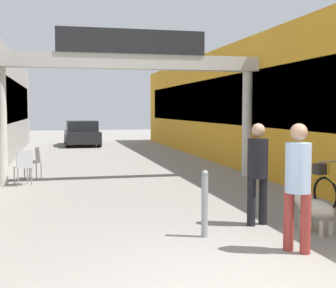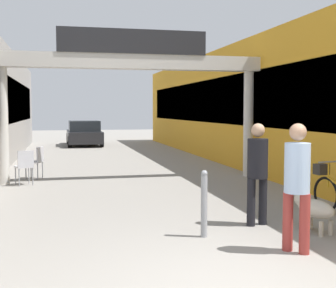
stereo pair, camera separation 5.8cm
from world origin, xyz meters
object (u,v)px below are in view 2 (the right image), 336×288
Objects in this scene: pedestrian_with_dog at (297,179)px; cafe_chair_aluminium_farther at (37,159)px; parked_car_black at (84,133)px; pedestrian_companion at (257,167)px; dog_on_leash at (313,208)px; cafe_chair_aluminium_nearer at (25,164)px; bollard_post_metal at (204,203)px.

pedestrian_with_dog reaches higher than cafe_chair_aluminium_farther.
pedestrian_with_dog is 0.43× the size of parked_car_black.
pedestrian_companion is 1.91× the size of cafe_chair_aluminium_farther.
cafe_chair_aluminium_farther is at bearing 115.90° from pedestrian_with_dog.
cafe_chair_aluminium_farther is (-4.54, 6.82, 0.16)m from dog_on_leash.
cafe_chair_aluminium_nearer is at bearing -102.04° from cafe_chair_aluminium_farther.
pedestrian_companion is at bearing -51.40° from cafe_chair_aluminium_nearer.
pedestrian_with_dog is 1.51m from pedestrian_companion.
bollard_post_metal is 7.28m from cafe_chair_aluminium_farther.
bollard_post_metal is (-1.07, -0.50, -0.45)m from pedestrian_companion.
parked_car_black reaches higher than dog_on_leash.
pedestrian_companion reaches higher than cafe_chair_aluminium_nearer.
pedestrian_with_dog is at bearing -58.89° from cafe_chair_aluminium_nearer.
parked_car_black is at bearing 81.03° from cafe_chair_aluminium_nearer.
parked_car_black is at bearing 98.16° from dog_on_leash.
pedestrian_companion reaches higher than dog_on_leash.
pedestrian_with_dog is 1.71× the size of bollard_post_metal.
pedestrian_companion is at bearing 24.99° from bollard_post_metal.
dog_on_leash is 0.96× the size of cafe_chair_aluminium_farther.
cafe_chair_aluminium_farther is 12.16m from parked_car_black.
cafe_chair_aluminium_nearer is 0.22× the size of parked_car_black.
bollard_post_metal is at bearing 134.46° from pedestrian_with_dog.
pedestrian_with_dog reaches higher than dog_on_leash.
pedestrian_companion reaches higher than cafe_chair_aluminium_farther.
dog_on_leash is at bearing -56.35° from cafe_chair_aluminium_farther.
bollard_post_metal reaches higher than cafe_chair_aluminium_farther.
bollard_post_metal is 1.14× the size of cafe_chair_aluminium_nearer.
bollard_post_metal is (-0.98, 1.00, -0.48)m from pedestrian_with_dog.
cafe_chair_aluminium_farther is at bearing 112.38° from bollard_post_metal.
cafe_chair_aluminium_farther reaches higher than dog_on_leash.
cafe_chair_aluminium_nearer is (-4.08, 5.12, -0.43)m from pedestrian_companion.
dog_on_leash is at bearing -81.84° from parked_car_black.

